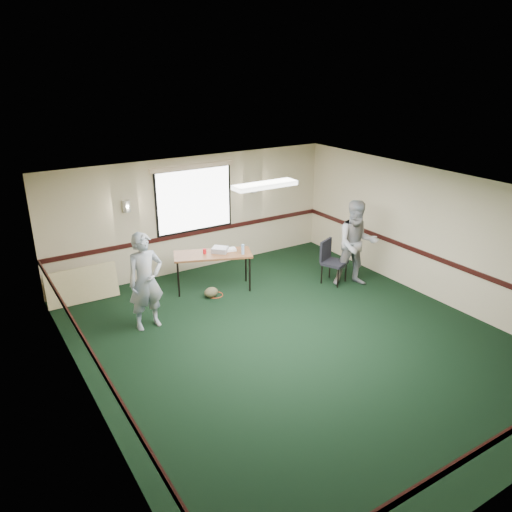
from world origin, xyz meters
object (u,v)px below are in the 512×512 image
folding_table (213,256)px  person_left (146,281)px  projector (220,250)px  person_right (357,244)px  conference_chair (331,258)px

folding_table → person_left: size_ratio=0.96×
projector → person_left: bearing=-112.4°
folding_table → person_left: 2.00m
person_right → projector: bearing=177.8°
folding_table → person_left: bearing=-133.3°
conference_chair → person_left: size_ratio=0.53×
person_right → folding_table: bearing=179.2°
projector → conference_chair: (2.23, -1.04, -0.31)m
projector → conference_chair: 2.48m
person_left → person_right: size_ratio=0.96×
conference_chair → person_right: 0.67m
folding_table → person_right: 3.14m
person_left → person_right: person_right is taller
projector → conference_chair: size_ratio=0.33×
folding_table → conference_chair: 2.64m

